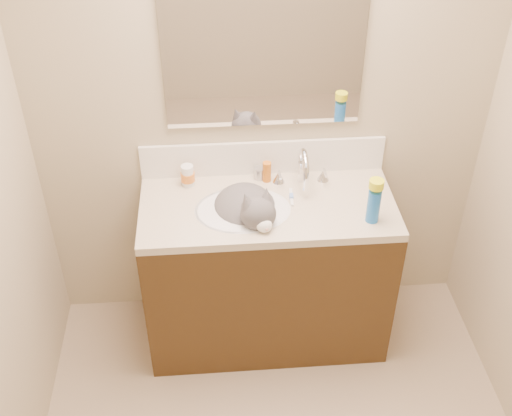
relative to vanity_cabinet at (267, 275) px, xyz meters
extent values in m
cube|color=tan|center=(0.00, 0.28, 0.84)|extent=(2.20, 0.04, 2.50)
cube|color=#3A2510|center=(0.00, 0.00, 0.00)|extent=(1.20, 0.55, 0.82)
cube|color=beige|center=(0.00, 0.00, 0.43)|extent=(1.20, 0.55, 0.04)
ellipsoid|color=white|center=(-0.12, -0.03, 0.38)|extent=(0.45, 0.36, 0.14)
cylinder|color=silver|center=(0.18, 0.18, 0.51)|extent=(0.04, 0.04, 0.11)
torus|color=silver|center=(0.18, 0.12, 0.56)|extent=(0.03, 0.20, 0.20)
cylinder|color=silver|center=(0.18, 0.04, 0.53)|extent=(0.03, 0.03, 0.06)
cone|color=silver|center=(0.07, 0.18, 0.48)|extent=(0.06, 0.06, 0.06)
cone|color=silver|center=(0.29, 0.18, 0.48)|extent=(0.06, 0.06, 0.06)
ellipsoid|color=#4F4C4F|center=(-0.11, 0.01, 0.41)|extent=(0.40, 0.43, 0.23)
ellipsoid|color=#4F4C4F|center=(-0.06, -0.14, 0.50)|extent=(0.20, 0.19, 0.15)
ellipsoid|color=#4F4C4F|center=(-0.08, -0.07, 0.47)|extent=(0.15, 0.15, 0.14)
cone|color=#4F4C4F|center=(-0.11, -0.14, 0.58)|extent=(0.09, 0.09, 0.10)
cone|color=#4F4C4F|center=(-0.02, -0.10, 0.58)|extent=(0.09, 0.10, 0.10)
ellipsoid|color=white|center=(-0.04, -0.20, 0.48)|extent=(0.09, 0.08, 0.06)
ellipsoid|color=white|center=(-0.07, -0.10, 0.41)|extent=(0.13, 0.11, 0.13)
sphere|color=#DFA190|center=(-0.03, -0.23, 0.48)|extent=(0.02, 0.02, 0.02)
cylinder|color=#4F4C4F|center=(0.03, 0.04, 0.34)|extent=(0.17, 0.22, 0.04)
cube|color=white|center=(0.00, 0.26, 0.54)|extent=(1.20, 0.02, 0.18)
cube|color=white|center=(0.00, 0.26, 1.13)|extent=(0.90, 0.02, 0.80)
cylinder|color=white|center=(-0.37, 0.19, 0.50)|extent=(0.06, 0.06, 0.11)
cylinder|color=orange|center=(-0.37, 0.19, 0.50)|extent=(0.07, 0.07, 0.04)
cylinder|color=#B7B7BC|center=(-0.02, 0.22, 0.48)|extent=(0.06, 0.06, 0.06)
cylinder|color=#C76717|center=(0.01, 0.19, 0.50)|extent=(0.05, 0.05, 0.10)
cube|color=white|center=(0.12, 0.04, 0.45)|extent=(0.02, 0.13, 0.01)
cube|color=#6E9AE9|center=(0.12, 0.04, 0.46)|extent=(0.02, 0.03, 0.02)
cylinder|color=blue|center=(0.46, -0.16, 0.53)|extent=(0.08, 0.08, 0.16)
cylinder|color=yellow|center=(0.46, -0.16, 0.65)|extent=(0.09, 0.09, 0.04)
camera|label=1|loc=(-0.25, -2.38, 2.25)|focal=45.00mm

